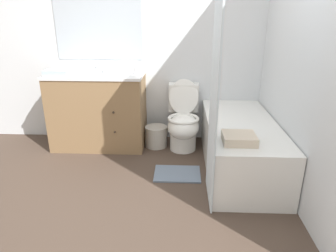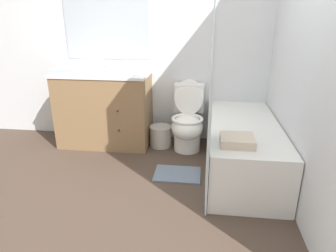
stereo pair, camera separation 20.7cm
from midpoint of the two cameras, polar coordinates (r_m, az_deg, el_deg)
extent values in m
plane|color=#47382D|center=(2.43, -7.63, -19.08)|extent=(14.00, 14.00, 0.00)
cube|color=silver|center=(3.73, -3.53, 16.10)|extent=(8.00, 0.05, 2.50)
cube|color=#B2BCC6|center=(3.83, -14.85, 19.07)|extent=(1.04, 0.01, 0.93)
cube|color=silver|center=(2.91, 21.15, 13.50)|extent=(0.05, 2.84, 2.50)
cube|color=olive|center=(3.74, -14.58, 2.66)|extent=(1.09, 0.56, 0.87)
cube|color=white|center=(3.63, -15.22, 9.41)|extent=(1.11, 0.58, 0.03)
cylinder|color=white|center=(3.63, -15.16, 8.79)|extent=(0.35, 0.35, 0.10)
sphere|color=#382D23|center=(3.38, -12.11, 2.51)|extent=(0.02, 0.02, 0.02)
sphere|color=#382D23|center=(3.45, -11.82, -1.16)|extent=(0.02, 0.02, 0.02)
cylinder|color=silver|center=(3.82, -14.32, 10.57)|extent=(0.04, 0.04, 0.04)
cylinder|color=silver|center=(3.77, -14.58, 11.38)|extent=(0.02, 0.11, 0.09)
cylinder|color=silver|center=(3.84, -15.12, 10.57)|extent=(0.03, 0.03, 0.04)
cylinder|color=silver|center=(3.81, -13.51, 10.63)|extent=(0.03, 0.03, 0.04)
cylinder|color=white|center=(3.60, 1.22, -2.76)|extent=(0.31, 0.31, 0.22)
ellipsoid|color=white|center=(3.48, 1.22, -0.17)|extent=(0.37, 0.44, 0.27)
torus|color=white|center=(3.44, 1.23, 1.40)|extent=(0.37, 0.37, 0.04)
cube|color=white|center=(3.69, 1.37, 5.49)|extent=(0.36, 0.18, 0.34)
ellipsoid|color=white|center=(3.57, 1.34, 5.55)|extent=(0.35, 0.13, 0.41)
cube|color=white|center=(3.19, 11.70, -3.57)|extent=(0.69, 1.59, 0.52)
cube|color=#ACB1B2|center=(3.10, 12.03, 0.67)|extent=(0.57, 1.47, 0.01)
cube|color=silver|center=(2.37, 6.40, 7.17)|extent=(0.01, 0.50, 1.98)
cylinder|color=#B7B2A8|center=(3.69, -3.88, -2.00)|extent=(0.27, 0.27, 0.25)
cube|color=silver|center=(3.63, -12.49, 10.58)|extent=(0.14, 0.13, 0.09)
ellipsoid|color=white|center=(3.62, -12.55, 11.45)|extent=(0.06, 0.04, 0.03)
cylinder|color=silver|center=(3.49, -7.76, 10.68)|extent=(0.07, 0.07, 0.11)
cylinder|color=silver|center=(3.47, -7.81, 11.82)|extent=(0.04, 0.04, 0.03)
cube|color=silver|center=(3.60, -21.96, 9.35)|extent=(0.27, 0.18, 0.07)
cube|color=beige|center=(2.59, 11.18, -2.35)|extent=(0.28, 0.25, 0.07)
cube|color=slate|center=(3.10, -0.16, -9.11)|extent=(0.47, 0.33, 0.02)
camera|label=1|loc=(0.10, -92.08, -0.78)|focal=32.00mm
camera|label=2|loc=(0.10, 87.92, 0.78)|focal=32.00mm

